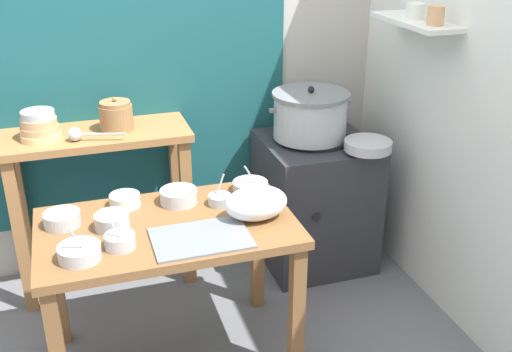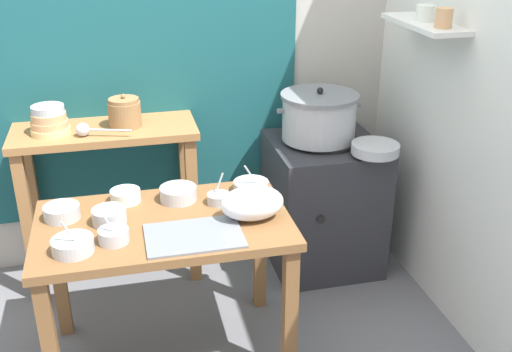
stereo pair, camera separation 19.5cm
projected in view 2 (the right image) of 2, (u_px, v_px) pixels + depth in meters
wall_back at (167, 37)px, 3.34m from camera, size 4.40×0.12×2.60m
wall_right at (470, 63)px, 2.82m from camera, size 0.30×3.20×2.60m
prep_table at (165, 243)px, 2.68m from camera, size 1.10×0.66×0.72m
back_shelf_table at (108, 167)px, 3.28m from camera, size 0.96×0.40×0.90m
stove_block at (323, 203)px, 3.54m from camera, size 0.60×0.61×0.78m
steamer_pot at (319, 116)px, 3.33m from camera, size 0.48×0.43×0.29m
clay_pot at (125, 113)px, 3.18m from camera, size 0.17×0.17×0.18m
bowl_stack_enamel at (49, 121)px, 3.09m from camera, size 0.20×0.20×0.15m
ladle at (85, 130)px, 3.06m from camera, size 0.28×0.11×0.07m
serving_tray at (194, 236)px, 2.51m from camera, size 0.40×0.28×0.01m
plastic_bag at (252, 203)px, 2.62m from camera, size 0.28×0.18×0.15m
wide_pan at (375, 149)px, 3.17m from camera, size 0.25×0.25×0.05m
prep_bowl_0 at (62, 212)px, 2.64m from camera, size 0.16×0.16×0.06m
prep_bowl_1 at (251, 186)px, 2.89m from camera, size 0.17×0.17×0.15m
prep_bowl_2 at (73, 245)px, 2.39m from camera, size 0.17×0.17×0.16m
prep_bowl_3 at (178, 193)px, 2.81m from camera, size 0.17×0.17×0.06m
prep_bowl_4 at (125, 195)px, 2.79m from camera, size 0.14×0.14×0.06m
prep_bowl_5 at (114, 235)px, 2.46m from camera, size 0.12×0.12×0.14m
prep_bowl_6 at (219, 198)px, 2.78m from camera, size 0.11×0.11×0.14m
prep_bowl_7 at (109, 216)px, 2.60m from camera, size 0.15×0.15×0.07m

